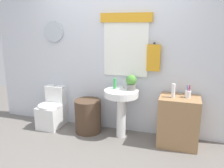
% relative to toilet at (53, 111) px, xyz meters
% --- Properties ---
extents(ground_plane, '(8.00, 8.00, 0.00)m').
position_rel_toilet_xyz_m(ground_plane, '(1.05, -0.88, -0.27)').
color(ground_plane, slate).
extents(back_wall, '(4.40, 0.18, 2.60)m').
position_rel_toilet_xyz_m(back_wall, '(1.05, 0.27, 1.03)').
color(back_wall, silver).
rests_on(back_wall, ground_plane).
extents(toilet, '(0.38, 0.51, 0.72)m').
position_rel_toilet_xyz_m(toilet, '(0.00, 0.00, 0.00)').
color(toilet, white).
rests_on(toilet, ground_plane).
extents(laundry_hamper, '(0.43, 0.43, 0.55)m').
position_rel_toilet_xyz_m(laundry_hamper, '(0.69, -0.03, 0.00)').
color(laundry_hamper, '#4C3828').
rests_on(laundry_hamper, ground_plane).
extents(pedestal_sink, '(0.53, 0.53, 0.77)m').
position_rel_toilet_xyz_m(pedestal_sink, '(1.26, -0.03, 0.31)').
color(pedestal_sink, white).
rests_on(pedestal_sink, ground_plane).
extents(faucet, '(0.03, 0.03, 0.10)m').
position_rel_toilet_xyz_m(faucet, '(1.26, 0.09, 0.55)').
color(faucet, silver).
rests_on(faucet, pedestal_sink).
extents(wooden_cabinet, '(0.57, 0.44, 0.74)m').
position_rel_toilet_xyz_m(wooden_cabinet, '(2.14, -0.03, 0.10)').
color(wooden_cabinet, '#9E754C').
rests_on(wooden_cabinet, ground_plane).
extents(soap_bottle, '(0.05, 0.05, 0.17)m').
position_rel_toilet_xyz_m(soap_bottle, '(1.14, 0.02, 0.58)').
color(soap_bottle, green).
rests_on(soap_bottle, pedestal_sink).
extents(potted_plant, '(0.16, 0.16, 0.24)m').
position_rel_toilet_xyz_m(potted_plant, '(1.40, 0.03, 0.62)').
color(potted_plant, slate).
rests_on(potted_plant, pedestal_sink).
extents(lotion_bottle, '(0.05, 0.05, 0.20)m').
position_rel_toilet_xyz_m(lotion_bottle, '(2.04, -0.07, 0.57)').
color(lotion_bottle, white).
rests_on(lotion_bottle, wooden_cabinet).
extents(toothbrush_cup, '(0.08, 0.08, 0.19)m').
position_rel_toilet_xyz_m(toothbrush_cup, '(2.24, -0.01, 0.52)').
color(toothbrush_cup, silver).
rests_on(toothbrush_cup, wooden_cabinet).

